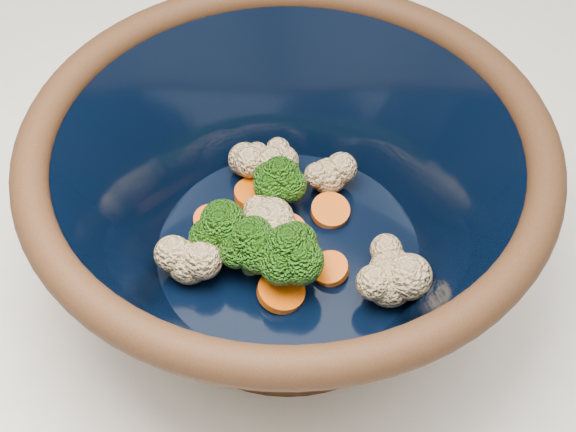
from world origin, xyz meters
name	(u,v)px	position (x,y,z in m)	size (l,w,h in m)	color
mixing_bowl	(288,202)	(-0.08, -0.01, 0.98)	(0.41, 0.41, 0.14)	black
vegetable_pile	(278,228)	(-0.08, -0.02, 0.95)	(0.18, 0.15, 0.05)	#608442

